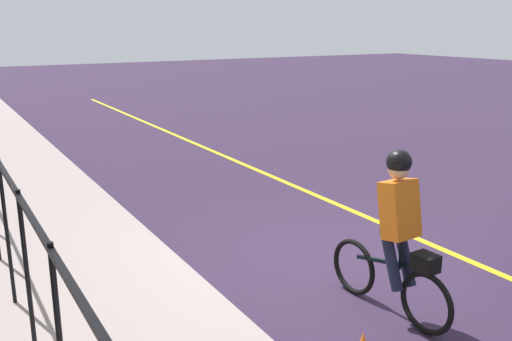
% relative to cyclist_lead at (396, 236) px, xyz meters
% --- Properties ---
extents(ground_plane, '(80.00, 80.00, 0.00)m').
position_rel_cyclist_lead_xyz_m(ground_plane, '(1.70, -0.30, -0.91)').
color(ground_plane, '#30223A').
extents(lane_line_centre, '(36.00, 0.12, 0.01)m').
position_rel_cyclist_lead_xyz_m(lane_line_centre, '(1.70, -1.90, -0.91)').
color(lane_line_centre, yellow).
rests_on(lane_line_centre, ground).
extents(sidewalk, '(40.00, 3.20, 0.15)m').
position_rel_cyclist_lead_xyz_m(sidewalk, '(1.70, 3.10, -0.84)').
color(sidewalk, gray).
rests_on(sidewalk, ground).
extents(cyclist_lead, '(1.71, 0.38, 1.83)m').
position_rel_cyclist_lead_xyz_m(cyclist_lead, '(0.00, 0.00, 0.00)').
color(cyclist_lead, black).
rests_on(cyclist_lead, ground).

